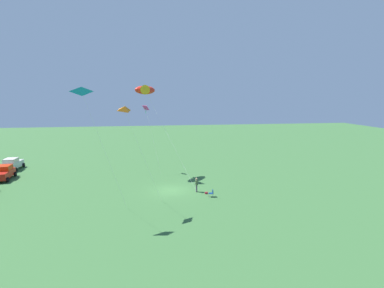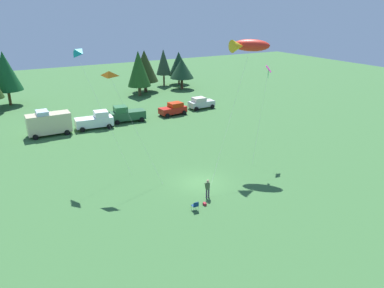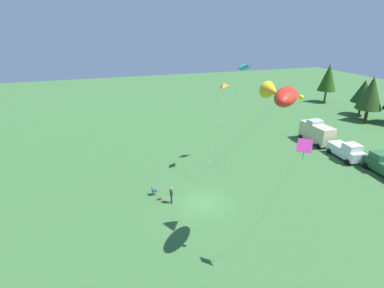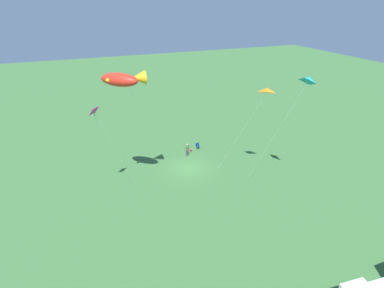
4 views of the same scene
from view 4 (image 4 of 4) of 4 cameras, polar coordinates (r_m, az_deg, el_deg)
The scene contains 8 objects.
ground_plane at distance 36.36m, azimuth -0.72°, elevation -4.60°, with size 160.00×160.00×0.00m, color #386734.
person_kite_flyer at distance 38.58m, azimuth -0.90°, elevation -0.93°, with size 0.54×0.35×1.74m.
folding_chair at distance 40.66m, azimuth 1.09°, elevation -0.27°, with size 0.49×0.49×0.82m.
backpack_on_grass at distance 40.13m, azimuth -0.20°, elevation -1.25°, with size 0.32×0.22×0.22m, color maroon.
kite_large_fish at distance 27.39m, azimuth -12.84°, elevation 11.93°, with size 10.34×7.61×12.79m.
kite_delta_teal at distance 29.76m, azimuth 21.45°, elevation 11.34°, with size 4.31×3.92×12.36m.
kite_diamond_rainbow at distance 28.01m, azimuth -17.89°, elevation 5.53°, with size 3.59×2.54×9.98m.
kite_delta_orange at distance 31.39m, azimuth 14.06°, elevation 9.91°, with size 4.18×4.12×10.59m.
Camera 4 is at (11.11, 29.17, 18.64)m, focal length 28.00 mm.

